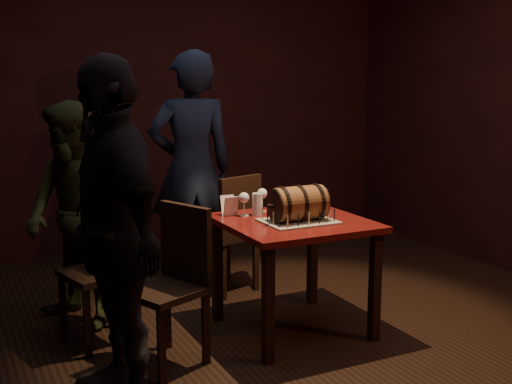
# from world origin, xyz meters

# --- Properties ---
(room_shell) EXTENTS (5.04, 5.04, 2.80)m
(room_shell) POSITION_xyz_m (0.00, 0.00, 1.40)
(room_shell) COLOR black
(room_shell) RESTS_ON ground
(pub_table) EXTENTS (0.90, 0.90, 0.75)m
(pub_table) POSITION_xyz_m (0.16, 0.02, 0.64)
(pub_table) COLOR #510E0D
(pub_table) RESTS_ON ground
(cake_board) EXTENTS (0.45, 0.35, 0.01)m
(cake_board) POSITION_xyz_m (0.15, -0.05, 0.76)
(cake_board) COLOR #9E957F
(cake_board) RESTS_ON pub_table
(barrel_cake) EXTENTS (0.40, 0.24, 0.24)m
(barrel_cake) POSITION_xyz_m (0.15, -0.05, 0.87)
(barrel_cake) COLOR brown
(barrel_cake) RESTS_ON cake_board
(birthday_candles) EXTENTS (0.40, 0.30, 0.09)m
(birthday_candles) POSITION_xyz_m (0.15, -0.05, 0.80)
(birthday_candles) COLOR #E8CC8B
(birthday_candles) RESTS_ON cake_board
(wine_glass_left) EXTENTS (0.07, 0.07, 0.16)m
(wine_glass_left) POSITION_xyz_m (-0.08, 0.27, 0.87)
(wine_glass_left) COLOR silver
(wine_glass_left) RESTS_ON pub_table
(wine_glass_mid) EXTENTS (0.07, 0.07, 0.16)m
(wine_glass_mid) POSITION_xyz_m (0.10, 0.36, 0.87)
(wine_glass_mid) COLOR silver
(wine_glass_mid) RESTS_ON pub_table
(wine_glass_right) EXTENTS (0.07, 0.07, 0.16)m
(wine_glass_right) POSITION_xyz_m (0.22, 0.32, 0.87)
(wine_glass_right) COLOR silver
(wine_glass_right) RESTS_ON pub_table
(pint_of_ale) EXTENTS (0.07, 0.07, 0.15)m
(pint_of_ale) POSITION_xyz_m (0.01, 0.25, 0.82)
(pint_of_ale) COLOR silver
(pint_of_ale) RESTS_ON pub_table
(menu_card) EXTENTS (0.10, 0.05, 0.13)m
(menu_card) POSITION_xyz_m (-0.16, 0.33, 0.81)
(menu_card) COLOR white
(menu_card) RESTS_ON pub_table
(chair_back) EXTENTS (0.50, 0.50, 0.93)m
(chair_back) POSITION_xyz_m (0.11, 0.89, 0.52)
(chair_back) COLOR black
(chair_back) RESTS_ON ground
(chair_left_rear) EXTENTS (0.49, 0.49, 0.93)m
(chair_left_rear) POSITION_xyz_m (-0.95, 0.41, 0.52)
(chair_left_rear) COLOR black
(chair_left_rear) RESTS_ON ground
(chair_left_front) EXTENTS (0.52, 0.52, 0.93)m
(chair_left_front) POSITION_xyz_m (-0.70, -0.08, 0.52)
(chair_left_front) COLOR black
(chair_left_front) RESTS_ON ground
(person_back) EXTENTS (0.74, 0.55, 1.87)m
(person_back) POSITION_xyz_m (-0.07, 1.28, 0.94)
(person_back) COLOR #1A1F34
(person_back) RESTS_ON ground
(person_left_rear) EXTENTS (0.83, 0.91, 1.52)m
(person_left_rear) POSITION_xyz_m (-1.10, 0.74, 0.76)
(person_left_rear) COLOR #363D1E
(person_left_rear) RESTS_ON ground
(person_left_front) EXTENTS (0.50, 1.07, 1.78)m
(person_left_front) POSITION_xyz_m (-1.12, -0.40, 0.89)
(person_left_front) COLOR black
(person_left_front) RESTS_ON ground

